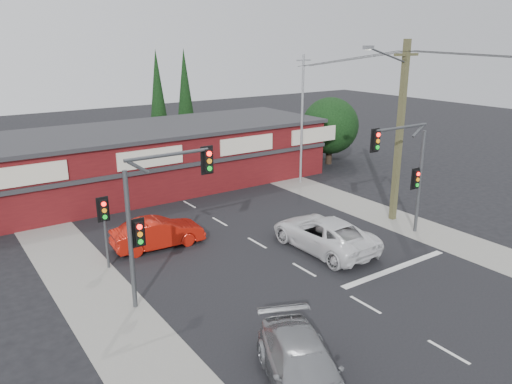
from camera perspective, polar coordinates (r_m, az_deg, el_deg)
ground at (r=22.41m, az=6.77°, el=-9.54°), size 120.00×120.00×0.00m
road_strip at (r=26.00m, az=-0.50°, el=-5.50°), size 14.00×70.00×0.01m
verge_left at (r=22.81m, az=-18.77°, el=-9.87°), size 3.00×70.00×0.02m
verge_right at (r=31.24m, az=12.53°, el=-1.95°), size 3.00×70.00×0.02m
stop_line at (r=23.78m, az=15.63°, el=-8.41°), size 6.50×0.35×0.01m
white_suv at (r=24.88m, az=7.74°, el=-4.72°), size 2.75×5.89×1.63m
silver_suv at (r=15.56m, az=5.45°, el=-19.54°), size 3.93×5.54×1.49m
red_sedan at (r=25.40m, az=-11.14°, el=-4.60°), size 4.64×1.89×1.50m
lane_dashes at (r=25.62m, az=0.12°, el=-5.83°), size 0.12×46.61×0.01m
shop_building at (r=35.11m, az=-12.93°, el=3.74°), size 27.30×8.40×4.22m
tree_cluster at (r=41.96m, az=8.24°, el=7.21°), size 5.90×5.10×5.50m
conifer_near at (r=42.65m, az=-11.16°, el=10.74°), size 1.80×1.80×9.25m
conifer_far at (r=45.93m, az=-8.11°, el=11.32°), size 1.80×1.80×9.25m
traffic_mast_left at (r=19.27m, az=-11.46°, el=-1.62°), size 3.77×0.27×5.97m
traffic_mast_right at (r=26.47m, az=16.92°, el=3.14°), size 3.96×0.27×5.97m
pedestal_signal at (r=23.10m, az=-16.96°, el=-2.87°), size 0.55×0.27×3.38m
utility_pole at (r=28.55m, az=15.99°, el=7.18°), size 4.38×0.59×10.00m
steel_pole at (r=35.41m, az=5.28°, el=8.45°), size 1.20×0.16×9.00m
power_lines at (r=25.18m, az=26.62°, el=13.18°), size 2.01×29.00×1.22m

